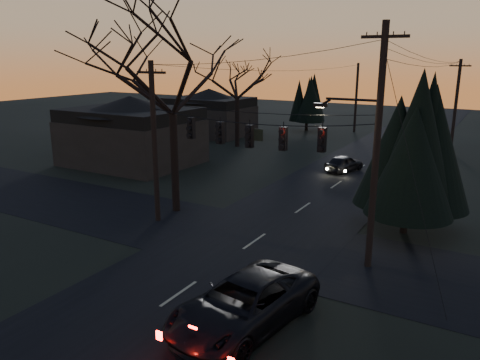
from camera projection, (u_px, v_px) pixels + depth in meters
The scene contains 16 objects.
ground_plane at pixel (99, 349), 14.28m from camera, with size 160.00×160.00×0.00m, color black.
main_road at pixel (326, 192), 31.00m from camera, with size 8.00×120.00×0.02m, color black.
cross_road at pixel (255, 241), 22.64m from camera, with size 60.00×7.00×0.02m, color black.
utility_pole_right at pixel (368, 266), 19.97m from camera, with size 5.00×0.30×10.00m, color black, non-canonical shape.
utility_pole_left at pixel (158, 220), 25.56m from camera, with size 1.80×0.30×8.50m, color black, non-canonical shape.
utility_pole_far_r at pixel (450, 153), 43.38m from camera, with size 1.80×0.30×8.50m, color black, non-canonical shape.
utility_pole_far_l at pixel (354, 132), 55.65m from camera, with size 0.30×0.30×8.00m, color black, non-canonical shape.
span_signal_assembly at pixel (251, 135), 21.43m from camera, with size 11.50×0.44×1.64m.
bare_tree_left at pixel (171, 73), 25.22m from camera, with size 9.40×9.40×11.18m.
evergreen_right at pixel (412, 142), 22.63m from camera, with size 4.57×4.57×8.10m.
bare_tree_dist at pixel (237, 79), 45.06m from camera, with size 6.54×6.54×9.45m.
evergreen_dist at pixel (307, 99), 55.84m from camera, with size 3.60×3.60×6.37m.
house_left_near at pixel (131, 130), 38.55m from camera, with size 10.00×8.00×5.60m.
house_left_far at pixel (209, 112), 53.43m from camera, with size 9.00×7.00×5.20m.
suv_near at pixel (244, 304), 15.32m from camera, with size 2.71×5.88×1.63m, color black.
sedan_oncoming_a at pixel (344, 163), 36.33m from camera, with size 1.50×3.74×1.27m, color black.
Camera 1 is at (10.01, -8.63, 8.65)m, focal length 35.00 mm.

